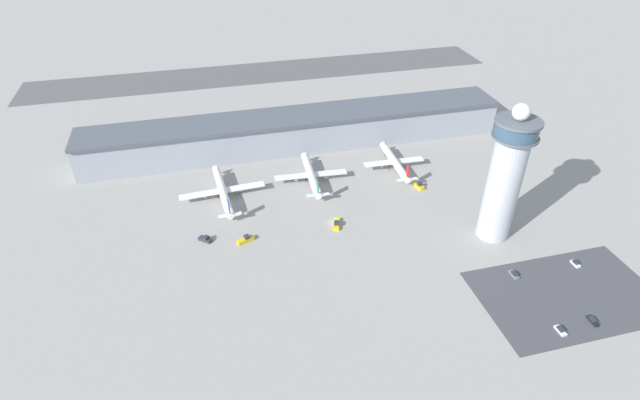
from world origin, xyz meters
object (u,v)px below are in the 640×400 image
service_truck_water (419,186)px  car_green_van (576,263)px  airplane_gate_charlie (394,162)px  car_grey_coupe (514,274)px  airplane_gate_bravo (311,175)px  airplane_gate_alpha (223,191)px  service_truck_fuel (205,239)px  service_truck_catering (246,240)px  control_tower (505,176)px  car_blue_compact (561,330)px  service_truck_baggage (337,224)px  car_navy_sedan (593,321)px

service_truck_water → car_green_van: size_ratio=1.66×
airplane_gate_charlie → car_grey_coupe: size_ratio=7.86×
airplane_gate_bravo → airplane_gate_charlie: airplane_gate_charlie is taller
airplane_gate_alpha → service_truck_fuel: bearing=-108.4°
service_truck_water → car_grey_coupe: bearing=-81.4°
airplane_gate_charlie → service_truck_catering: 88.25m
service_truck_catering → car_grey_coupe: size_ratio=1.54×
control_tower → service_truck_catering: bearing=168.5°
airplane_gate_alpha → car_blue_compact: 146.42m
control_tower → car_grey_coupe: (-5.05, -24.70, -27.38)m
service_truck_water → car_blue_compact: 93.10m
service_truck_fuel → service_truck_water: size_ratio=0.84×
airplane_gate_charlie → car_blue_compact: bearing=-82.3°
service_truck_baggage → car_green_van: service_truck_baggage is taller
control_tower → airplane_gate_bravo: control_tower is taller
car_grey_coupe → car_green_van: size_ratio=1.13×
airplane_gate_alpha → car_blue_compact: bearing=-46.9°
service_truck_catering → service_truck_fuel: service_truck_catering is taller
car_grey_coupe → car_green_van: (26.23, -0.39, 0.01)m
control_tower → car_blue_compact: control_tower is taller
control_tower → service_truck_baggage: bearing=160.7°
airplane_gate_alpha → airplane_gate_charlie: airplane_gate_charlie is taller
car_blue_compact → car_green_van: 37.76m
airplane_gate_alpha → car_blue_compact: airplane_gate_alpha is taller
airplane_gate_alpha → service_truck_catering: 35.13m
airplane_gate_bravo → car_green_van: size_ratio=9.25×
airplane_gate_alpha → car_green_van: size_ratio=10.18×
airplane_gate_charlie → service_truck_fuel: size_ratio=6.36×
airplane_gate_bravo → service_truck_baggage: airplane_gate_bravo is taller
service_truck_catering → car_grey_coupe: (94.22, -44.83, -0.36)m
car_navy_sedan → car_green_van: (13.18, 26.10, 0.08)m
control_tower → car_grey_coupe: 37.22m
service_truck_catering → airplane_gate_bravo: bearing=46.1°
airplane_gate_bravo → airplane_gate_charlie: 42.93m
service_truck_baggage → car_grey_coupe: bearing=-39.6°
car_green_van → car_blue_compact: bearing=-134.2°
car_grey_coupe → car_navy_sedan: car_grey_coupe is taller
airplane_gate_charlie → service_truck_water: airplane_gate_charlie is taller
service_truck_catering → car_blue_compact: (94.14, -72.31, -0.40)m
car_grey_coupe → airplane_gate_charlie: bearing=100.2°
car_green_van → airplane_gate_charlie: bearing=116.2°
service_truck_fuel → car_navy_sedan: 144.68m
airplane_gate_charlie → service_truck_fuel: 101.13m
service_truck_water → car_blue_compact: bearing=-84.0°
control_tower → car_blue_compact: (-5.14, -52.17, -27.41)m
airplane_gate_bravo → service_truck_catering: 52.37m
airplane_gate_bravo → car_grey_coupe: 100.91m
airplane_gate_charlie → car_blue_compact: 112.25m
airplane_gate_alpha → car_green_van: 149.48m
airplane_gate_bravo → service_truck_catering: airplane_gate_bravo is taller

